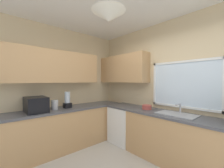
{
  "coord_description": "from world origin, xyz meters",
  "views": [
    {
      "loc": [
        1.36,
        -1.16,
        1.49
      ],
      "look_at": [
        -0.6,
        0.59,
        1.43
      ],
      "focal_mm": 22.18,
      "sensor_mm": 36.0,
      "label": 1
    }
  ],
  "objects_px": {
    "sink_assembly": "(177,114)",
    "microwave": "(36,104)",
    "kettle": "(55,105)",
    "bowl": "(147,107)",
    "blender_appliance": "(67,101)",
    "dishwasher": "(124,125)"
  },
  "relations": [
    {
      "from": "bowl",
      "to": "blender_appliance",
      "type": "xyz_separation_m",
      "value": [
        -1.28,
        -1.18,
        0.12
      ]
    },
    {
      "from": "sink_assembly",
      "to": "blender_appliance",
      "type": "height_order",
      "value": "blender_appliance"
    },
    {
      "from": "blender_appliance",
      "to": "dishwasher",
      "type": "bearing_deg",
      "value": 60.24
    },
    {
      "from": "sink_assembly",
      "to": "blender_appliance",
      "type": "xyz_separation_m",
      "value": [
        -1.9,
        -1.19,
        0.15
      ]
    },
    {
      "from": "microwave",
      "to": "sink_assembly",
      "type": "distance_m",
      "value": 2.63
    },
    {
      "from": "microwave",
      "to": "bowl",
      "type": "relative_size",
      "value": 2.48
    },
    {
      "from": "kettle",
      "to": "sink_assembly",
      "type": "xyz_separation_m",
      "value": [
        1.88,
        1.47,
        -0.09
      ]
    },
    {
      "from": "kettle",
      "to": "blender_appliance",
      "type": "xyz_separation_m",
      "value": [
        -0.02,
        0.28,
        0.06
      ]
    },
    {
      "from": "dishwasher",
      "to": "sink_assembly",
      "type": "height_order",
      "value": "sink_assembly"
    },
    {
      "from": "dishwasher",
      "to": "microwave",
      "type": "height_order",
      "value": "microwave"
    },
    {
      "from": "dishwasher",
      "to": "blender_appliance",
      "type": "xyz_separation_m",
      "value": [
        -0.66,
        -1.15,
        0.63
      ]
    },
    {
      "from": "microwave",
      "to": "blender_appliance",
      "type": "bearing_deg",
      "value": 90.0
    },
    {
      "from": "dishwasher",
      "to": "kettle",
      "type": "distance_m",
      "value": 1.67
    },
    {
      "from": "bowl",
      "to": "blender_appliance",
      "type": "relative_size",
      "value": 0.54
    },
    {
      "from": "dishwasher",
      "to": "blender_appliance",
      "type": "height_order",
      "value": "blender_appliance"
    },
    {
      "from": "sink_assembly",
      "to": "microwave",
      "type": "bearing_deg",
      "value": -136.16
    },
    {
      "from": "microwave",
      "to": "blender_appliance",
      "type": "height_order",
      "value": "blender_appliance"
    },
    {
      "from": "kettle",
      "to": "bowl",
      "type": "distance_m",
      "value": 1.93
    },
    {
      "from": "bowl",
      "to": "sink_assembly",
      "type": "bearing_deg",
      "value": 0.56
    },
    {
      "from": "kettle",
      "to": "sink_assembly",
      "type": "bearing_deg",
      "value": 38.14
    },
    {
      "from": "sink_assembly",
      "to": "bowl",
      "type": "bearing_deg",
      "value": -179.44
    },
    {
      "from": "dishwasher",
      "to": "bowl",
      "type": "xyz_separation_m",
      "value": [
        0.62,
        0.03,
        0.51
      ]
    }
  ]
}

